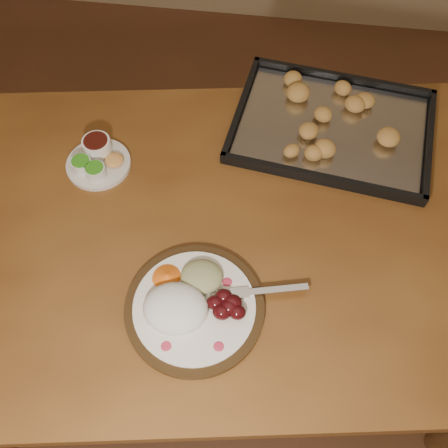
# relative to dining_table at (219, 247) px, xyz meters

# --- Properties ---
(ground) EXTENTS (4.00, 4.00, 0.00)m
(ground) POSITION_rel_dining_table_xyz_m (-0.10, -0.18, -0.65)
(ground) COLOR brown
(ground) RESTS_ON ground
(dining_table) EXTENTS (1.63, 1.13, 0.75)m
(dining_table) POSITION_rel_dining_table_xyz_m (0.00, 0.00, 0.00)
(dining_table) COLOR brown
(dining_table) RESTS_ON ground
(dinner_plate) EXTENTS (0.38, 0.29, 0.07)m
(dinner_plate) POSITION_rel_dining_table_xyz_m (-0.03, -0.20, 0.12)
(dinner_plate) COLOR #301E0D
(dinner_plate) RESTS_ON dining_table
(condiment_saucer) EXTENTS (0.16, 0.16, 0.05)m
(condiment_saucer) POSITION_rel_dining_table_xyz_m (-0.32, 0.14, 0.12)
(condiment_saucer) COLOR silver
(condiment_saucer) RESTS_ON dining_table
(baking_tray) EXTENTS (0.55, 0.43, 0.05)m
(baking_tray) POSITION_rel_dining_table_xyz_m (0.25, 0.33, 0.11)
(baking_tray) COLOR black
(baking_tray) RESTS_ON dining_table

